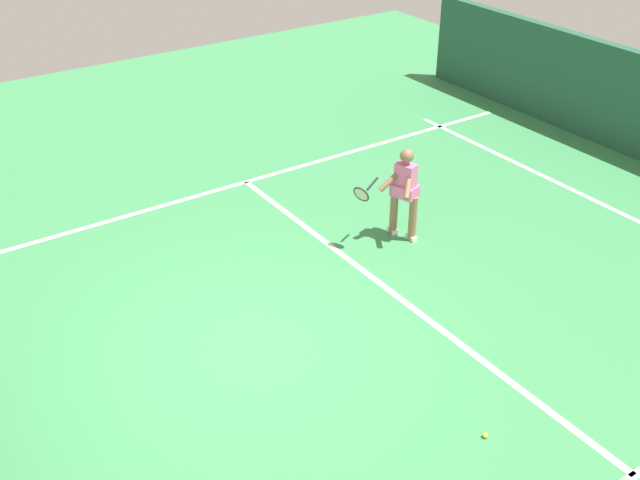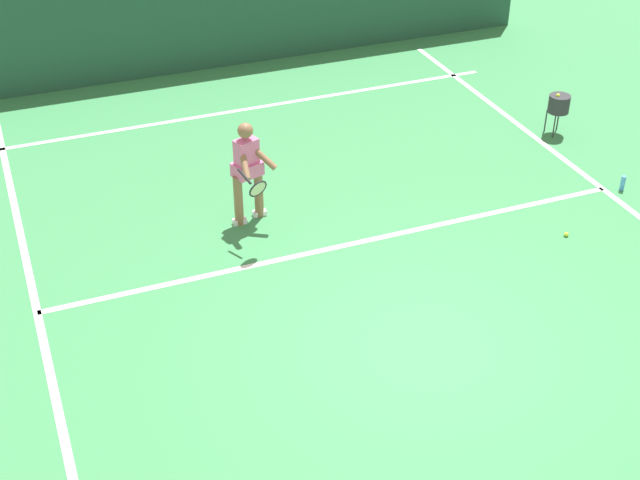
# 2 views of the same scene
# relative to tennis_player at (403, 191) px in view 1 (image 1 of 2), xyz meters

# --- Properties ---
(ground_plane) EXTENTS (24.91, 24.91, 0.00)m
(ground_plane) POSITION_rel_tennis_player_xyz_m (-1.09, 3.41, -0.85)
(ground_plane) COLOR #38844C
(baseline_marking) EXTENTS (9.51, 0.10, 0.01)m
(baseline_marking) POSITION_rel_tennis_player_xyz_m (-1.09, -3.67, -0.84)
(baseline_marking) COLOR white
(baseline_marking) RESTS_ON ground
(service_line_marking) EXTENTS (8.51, 0.10, 0.01)m
(service_line_marking) POSITION_rel_tennis_player_xyz_m (-1.09, 1.12, -0.84)
(service_line_marking) COLOR white
(service_line_marking) RESTS_ON ground
(sideline_right_marking) EXTENTS (0.10, 17.16, 0.01)m
(sideline_right_marking) POSITION_rel_tennis_player_xyz_m (3.17, 3.41, -0.84)
(sideline_right_marking) COLOR white
(sideline_right_marking) RESTS_ON ground
(tennis_player) EXTENTS (0.66, 1.09, 1.55)m
(tennis_player) POSITION_rel_tennis_player_xyz_m (0.00, 0.00, 0.00)
(tennis_player) COLOR #8C6647
(tennis_player) RESTS_ON ground
(tennis_ball_near) EXTENTS (0.07, 0.07, 0.07)m
(tennis_ball_near) POSITION_rel_tennis_player_xyz_m (-4.04, 2.05, -0.81)
(tennis_ball_near) COLOR #D1E533
(tennis_ball_near) RESTS_ON ground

